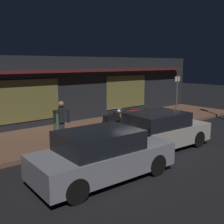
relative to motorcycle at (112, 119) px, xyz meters
name	(u,v)px	position (x,y,z in m)	size (l,w,h in m)	color
ground_plane	(151,142)	(0.34, -2.19, -0.65)	(60.00, 60.00, 0.00)	black
sidewalk_slab	(107,127)	(0.34, 0.81, -0.57)	(18.00, 4.00, 0.15)	brown
storefront_building	(70,88)	(0.34, 4.20, 1.16)	(18.00, 3.30, 3.60)	black
motorcycle	(112,119)	(0.00, 0.00, 0.00)	(1.64, 0.79, 0.97)	black
bicycle_parked	(137,114)	(2.44, 0.73, -0.14)	(1.44, 0.90, 0.91)	black
person_photographer	(62,121)	(-2.89, -0.42, 0.38)	(0.59, 0.44, 1.67)	#28232D
sign_post	(177,92)	(5.82, 0.66, 0.86)	(0.44, 0.09, 2.40)	#47474C
trash_bin	(58,120)	(-1.97, 1.57, -0.03)	(0.48, 0.48, 0.93)	#2D4C33
parked_car_near	(102,155)	(-3.52, -3.77, 0.06)	(4.17, 1.93, 1.42)	black
parked_car_far	(159,131)	(-0.15, -2.98, 0.06)	(4.20, 2.00, 1.42)	black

